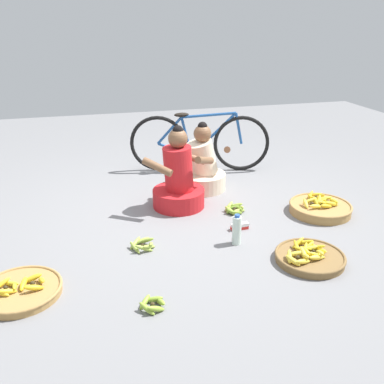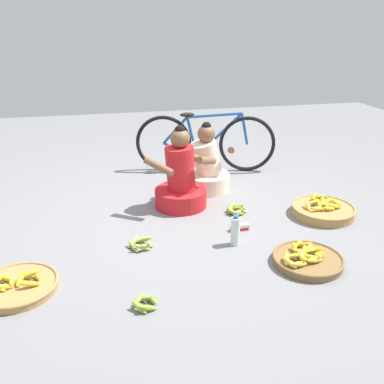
# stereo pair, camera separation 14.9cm
# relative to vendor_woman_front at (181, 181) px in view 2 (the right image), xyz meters

# --- Properties ---
(ground_plane) EXTENTS (10.00, 10.00, 0.00)m
(ground_plane) POSITION_rel_vendor_woman_front_xyz_m (0.01, -0.30, -0.27)
(ground_plane) COLOR slate
(vendor_woman_front) EXTENTS (0.75, 0.53, 0.83)m
(vendor_woman_front) POSITION_rel_vendor_woman_front_xyz_m (0.00, 0.00, 0.00)
(vendor_woman_front) COLOR red
(vendor_woman_front) RESTS_ON ground
(vendor_woman_behind) EXTENTS (0.70, 0.52, 0.76)m
(vendor_woman_behind) POSITION_rel_vendor_woman_front_xyz_m (0.36, 0.39, -0.03)
(vendor_woman_behind) COLOR beige
(vendor_woman_behind) RESTS_ON ground
(bicycle_leaning) EXTENTS (1.66, 0.48, 0.73)m
(bicycle_leaning) POSITION_rel_vendor_woman_front_xyz_m (0.50, 1.01, 0.09)
(bicycle_leaning) COLOR black
(bicycle_leaning) RESTS_ON ground
(banana_basket_front_left) EXTENTS (0.55, 0.55, 0.13)m
(banana_basket_front_left) POSITION_rel_vendor_woman_front_xyz_m (0.74, -1.29, -0.23)
(banana_basket_front_left) COLOR brown
(banana_basket_front_left) RESTS_ON ground
(banana_basket_front_right) EXTENTS (0.60, 0.60, 0.16)m
(banana_basket_front_right) POSITION_rel_vendor_woman_front_xyz_m (1.30, -0.51, -0.21)
(banana_basket_front_right) COLOR #A87F47
(banana_basket_front_right) RESTS_ON ground
(banana_basket_back_center) EXTENTS (0.57, 0.57, 0.13)m
(banana_basket_back_center) POSITION_rel_vendor_woman_front_xyz_m (-1.40, -1.17, -0.23)
(banana_basket_back_center) COLOR #A87F47
(banana_basket_back_center) RESTS_ON ground
(loose_bananas_back_right) EXTENTS (0.24, 0.24, 0.10)m
(loose_bananas_back_right) POSITION_rel_vendor_woman_front_xyz_m (-0.48, -0.75, -0.24)
(loose_bananas_back_right) COLOR #9EB747
(loose_bananas_back_right) RESTS_ON ground
(loose_bananas_near_vendor) EXTENTS (0.22, 0.25, 0.09)m
(loose_bananas_near_vendor) POSITION_rel_vendor_woman_front_xyz_m (0.50, -0.28, -0.24)
(loose_bananas_near_vendor) COLOR olive
(loose_bananas_near_vendor) RESTS_ON ground
(loose_bananas_mid_right) EXTENTS (0.19, 0.20, 0.09)m
(loose_bananas_mid_right) POSITION_rel_vendor_woman_front_xyz_m (-0.55, -1.55, -0.24)
(loose_bananas_mid_right) COLOR #8CAD38
(loose_bananas_mid_right) RESTS_ON ground
(water_bottle) EXTENTS (0.08, 0.08, 0.27)m
(water_bottle) POSITION_rel_vendor_woman_front_xyz_m (0.29, -0.88, -0.14)
(water_bottle) COLOR silver
(water_bottle) RESTS_ON ground
(packet_carton_stack) EXTENTS (0.16, 0.06, 0.06)m
(packet_carton_stack) POSITION_rel_vendor_woman_front_xyz_m (0.41, -0.64, -0.24)
(packet_carton_stack) COLOR red
(packet_carton_stack) RESTS_ON ground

